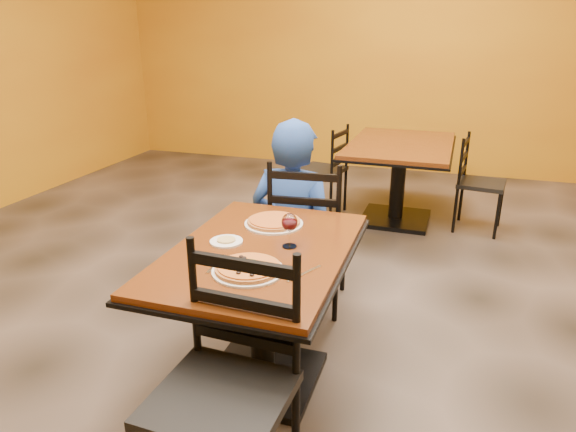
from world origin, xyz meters
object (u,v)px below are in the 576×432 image
(chair_main_far, at_px, (309,232))
(table_main, at_px, (261,285))
(plate_main, at_px, (248,271))
(pizza_main, at_px, (248,267))
(chair_second_left, at_px, (322,170))
(table_second, at_px, (399,163))
(side_plate, at_px, (226,241))
(wine_glass, at_px, (289,229))
(plate_far, at_px, (274,224))
(chair_second_right, at_px, (481,184))
(chair_main_near, at_px, (220,400))
(pizza_far, at_px, (274,221))
(diner, at_px, (293,209))

(chair_main_far, bearing_deg, table_main, 84.53)
(table_main, relative_size, plate_main, 3.97)
(chair_main_far, xyz_separation_m, pizza_main, (0.04, -1.11, 0.27))
(plate_main, bearing_deg, chair_second_left, 97.79)
(table_main, height_order, chair_second_left, chair_second_left)
(table_second, relative_size, chair_main_far, 1.39)
(chair_second_left, xyz_separation_m, plate_main, (0.39, -2.84, 0.32))
(table_main, height_order, table_second, same)
(side_plate, bearing_deg, wine_glass, 8.57)
(table_main, relative_size, plate_far, 3.97)
(chair_second_right, relative_size, plate_far, 2.75)
(side_plate, bearing_deg, chair_main_near, -67.79)
(chair_main_near, xyz_separation_m, chair_main_far, (-0.13, 1.62, -0.01))
(chair_main_near, height_order, side_plate, chair_main_near)
(chair_main_near, xyz_separation_m, pizza_far, (-0.17, 1.06, 0.27))
(pizza_main, bearing_deg, side_plate, 129.94)
(chair_second_left, distance_m, side_plate, 2.60)
(diner, distance_m, pizza_main, 1.24)
(table_second, relative_size, wine_glass, 7.72)
(chair_main_near, height_order, wine_glass, chair_main_near)
(chair_main_far, xyz_separation_m, wine_glass, (0.12, -0.80, 0.34))
(plate_far, distance_m, side_plate, 0.33)
(chair_second_right, distance_m, pizza_main, 3.05)
(chair_second_left, relative_size, plate_main, 2.80)
(plate_main, relative_size, plate_far, 1.00)
(chair_second_left, bearing_deg, plate_far, 18.30)
(chair_second_left, height_order, side_plate, chair_second_left)
(chair_main_far, distance_m, side_plate, 0.90)
(pizza_far, distance_m, wine_glass, 0.31)
(diner, xyz_separation_m, side_plate, (-0.04, -0.95, 0.15))
(table_main, height_order, diner, diner)
(plate_far, bearing_deg, pizza_main, -81.87)
(table_second, relative_size, pizza_far, 4.97)
(chair_main_far, xyz_separation_m, plate_far, (-0.04, -0.55, 0.25))
(chair_main_far, xyz_separation_m, diner, (-0.14, 0.10, 0.10))
(chair_second_right, bearing_deg, plate_far, 161.44)
(side_plate, bearing_deg, chair_second_left, 93.74)
(chair_main_far, distance_m, pizza_far, 0.62)
(pizza_main, xyz_separation_m, side_plate, (-0.22, 0.26, -0.02))
(table_main, xyz_separation_m, plate_far, (-0.04, 0.31, 0.20))
(chair_main_near, bearing_deg, pizza_main, 103.20)
(pizza_far, bearing_deg, chair_second_right, 63.29)
(pizza_far, bearing_deg, diner, 98.32)
(table_second, distance_m, pizza_main, 2.87)
(chair_main_near, height_order, plate_main, chair_main_near)
(chair_second_right, relative_size, side_plate, 5.33)
(table_second, xyz_separation_m, chair_main_near, (-0.25, -3.34, -0.06))
(diner, bearing_deg, chair_second_right, -122.98)
(chair_second_left, xyz_separation_m, pizza_far, (0.31, -2.28, 0.34))
(chair_main_near, relative_size, chair_main_far, 1.01)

